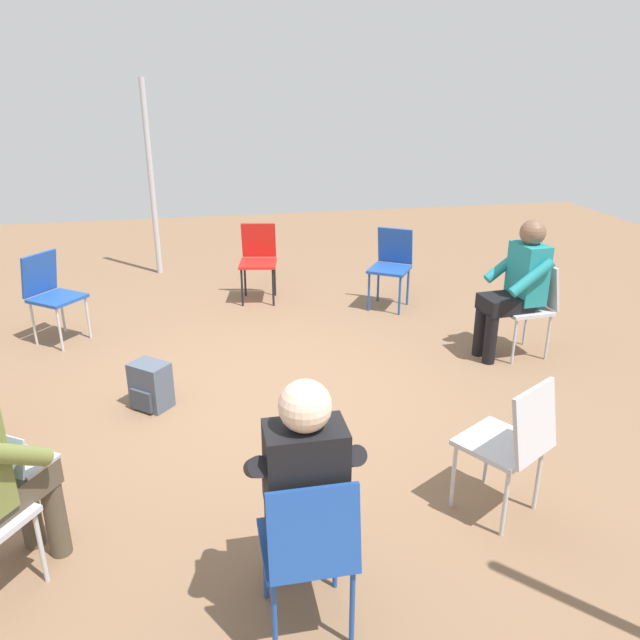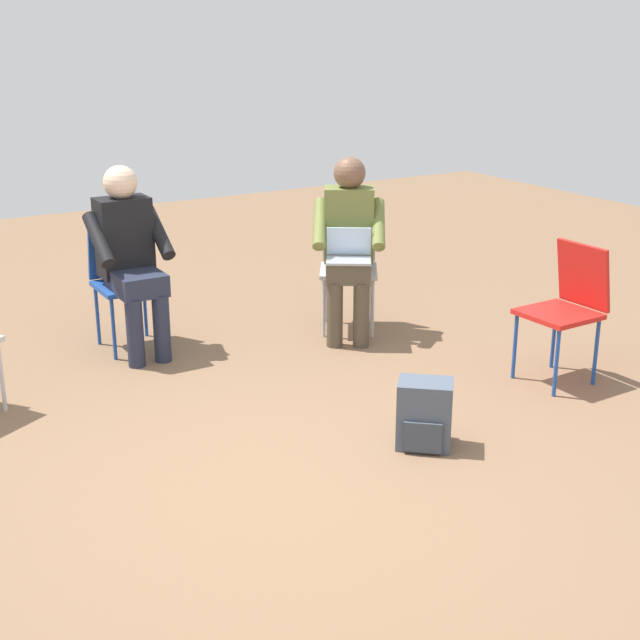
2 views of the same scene
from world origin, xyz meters
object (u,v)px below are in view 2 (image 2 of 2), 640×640
object	(u,v)px
chair_south	(123,275)
person_in_black	(130,251)
chair_west	(568,303)
person_with_laptop	(349,239)
chair_southwest	(349,260)
backpack_near_laptop_user	(425,418)

from	to	relation	value
chair_south	person_in_black	size ratio (longest dim) A/B	0.69
chair_west	person_with_laptop	distance (m)	1.57
chair_southwest	backpack_near_laptop_user	xyz separation A→B (m)	(0.71, 1.84, -0.34)
chair_southwest	chair_south	xyz separation A→B (m)	(1.51, -0.45, 0.00)
chair_south	person_with_laptop	size ratio (longest dim) A/B	0.69
chair_southwest	person_with_laptop	size ratio (longest dim) A/B	0.69
person_in_black	chair_southwest	bearing A→B (deg)	169.42
person_with_laptop	person_in_black	world-z (taller)	same
chair_southwest	backpack_near_laptop_user	distance (m)	2.00
chair_south	person_in_black	bearing A→B (deg)	90.00
chair_south	backpack_near_laptop_user	xyz separation A→B (m)	(-0.80, 2.29, -0.34)
chair_southwest	backpack_near_laptop_user	size ratio (longest dim) A/B	2.36
chair_south	person_in_black	distance (m)	0.26
chair_south	person_with_laptop	bearing A→B (deg)	157.37
chair_southwest	person_in_black	bearing A→B (deg)	22.30
chair_southwest	chair_south	bearing A→B (deg)	16.33
chair_south	person_with_laptop	distance (m)	1.55
person_with_laptop	chair_south	bearing A→B (deg)	10.25
person_in_black	chair_south	bearing A→B (deg)	-90.00
chair_south	backpack_near_laptop_user	distance (m)	2.45
chair_west	backpack_near_laptop_user	distance (m)	1.37
chair_south	backpack_near_laptop_user	bearing A→B (deg)	109.34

